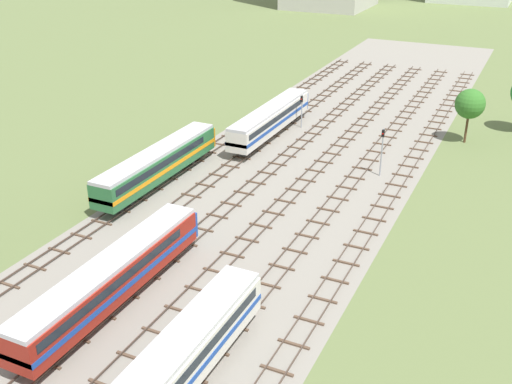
% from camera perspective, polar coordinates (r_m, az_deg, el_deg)
% --- Properties ---
extents(ground_plane, '(480.00, 480.00, 0.00)m').
position_cam_1_polar(ground_plane, '(65.53, 0.94, -0.35)').
color(ground_plane, '#5B6B3D').
extents(ballast_bed, '(27.83, 176.00, 0.01)m').
position_cam_1_polar(ballast_bed, '(65.53, 0.94, -0.35)').
color(ballast_bed, gray).
rests_on(ballast_bed, ground).
extents(track_far_left, '(2.40, 126.00, 0.29)m').
position_cam_1_polar(track_far_left, '(71.54, -7.45, 1.81)').
color(track_far_left, '#47382D').
rests_on(track_far_left, ground).
extents(track_left, '(2.40, 126.00, 0.29)m').
position_cam_1_polar(track_left, '(69.24, -4.11, 1.16)').
color(track_left, '#47382D').
rests_on(track_left, ground).
extents(track_centre_left, '(2.40, 126.00, 0.29)m').
position_cam_1_polar(track_centre_left, '(67.21, -0.56, 0.46)').
color(track_centre_left, '#47382D').
rests_on(track_centre_left, ground).
extents(track_centre, '(2.40, 126.00, 0.29)m').
position_cam_1_polar(track_centre, '(65.46, 3.20, -0.29)').
color(track_centre, '#47382D').
rests_on(track_centre, ground).
extents(track_centre_right, '(2.40, 126.00, 0.29)m').
position_cam_1_polar(track_centre_right, '(64.02, 7.14, -1.06)').
color(track_centre_right, '#47382D').
rests_on(track_centre_right, ground).
extents(track_right, '(2.40, 126.00, 0.29)m').
position_cam_1_polar(track_right, '(62.91, 11.25, -1.87)').
color(track_right, '#47382D').
rests_on(track_right, ground).
extents(passenger_coach_centre_right_nearest, '(2.96, 22.00, 3.80)m').
position_cam_1_polar(passenger_coach_centre_right_nearest, '(38.42, -8.87, -16.85)').
color(passenger_coach_centre_right_nearest, beige).
rests_on(passenger_coach_centre_right_nearest, ground).
extents(diesel_railcar_centre_left_near, '(2.96, 20.50, 3.80)m').
position_cam_1_polar(diesel_railcar_centre_left_near, '(48.21, -13.19, -7.63)').
color(diesel_railcar_centre_left_near, maroon).
rests_on(diesel_railcar_centre_left_near, ground).
extents(diesel_railcar_far_left_mid, '(2.96, 20.50, 3.80)m').
position_cam_1_polar(diesel_railcar_far_left_mid, '(68.06, -9.05, 2.71)').
color(diesel_railcar_far_left_mid, '#286638').
rests_on(diesel_railcar_far_left_mid, ground).
extents(diesel_railcar_left_midfar, '(2.96, 20.50, 3.80)m').
position_cam_1_polar(diesel_railcar_left_midfar, '(81.70, 1.31, 6.84)').
color(diesel_railcar_left_midfar, beige).
rests_on(diesel_railcar_left_midfar, ground).
extents(signal_post_nearest, '(0.28, 0.47, 5.67)m').
position_cam_1_polar(signal_post_nearest, '(70.46, 11.60, 4.15)').
color(signal_post_nearest, gray).
rests_on(signal_post_nearest, ground).
extents(signal_post_near, '(0.28, 0.47, 4.64)m').
position_cam_1_polar(signal_post_near, '(85.38, 4.26, 7.86)').
color(signal_post_near, gray).
rests_on(signal_post_near, ground).
extents(lineside_tree_1, '(3.81, 3.81, 7.11)m').
position_cam_1_polar(lineside_tree_1, '(83.46, 19.21, 7.70)').
color(lineside_tree_1, '#4C331E').
rests_on(lineside_tree_1, ground).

